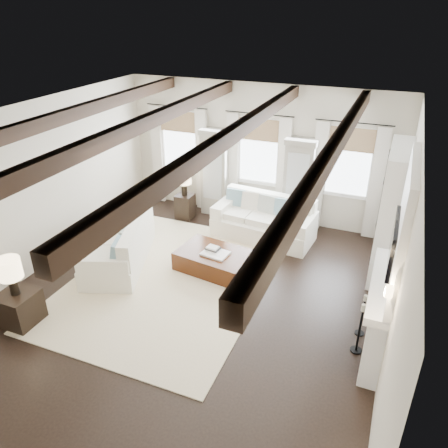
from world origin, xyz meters
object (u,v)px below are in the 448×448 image
at_px(ottoman, 216,261).
at_px(side_table_front, 20,308).
at_px(sofa_left, 122,246).
at_px(side_table_back, 185,206).
at_px(sofa_back, 265,221).

relative_size(ottoman, side_table_front, 2.61).
xyz_separation_m(sofa_left, side_table_back, (0.22, 2.35, -0.08)).
xyz_separation_m(sofa_left, ottoman, (1.86, 0.45, -0.19)).
bearing_deg(side_table_back, sofa_back, -5.26).
relative_size(sofa_left, ottoman, 1.64).
height_order(sofa_back, ottoman, sofa_back).
distance_m(sofa_back, sofa_left, 3.16).
bearing_deg(sofa_left, ottoman, 13.71).
relative_size(side_table_front, side_table_back, 0.96).
bearing_deg(side_table_front, sofa_left, 77.43).
bearing_deg(ottoman, side_table_back, 138.89).
relative_size(sofa_left, side_table_back, 4.10).
bearing_deg(ottoman, side_table_front, -123.30).
bearing_deg(sofa_left, side_table_back, 84.58).
bearing_deg(ottoman, sofa_left, -158.27).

